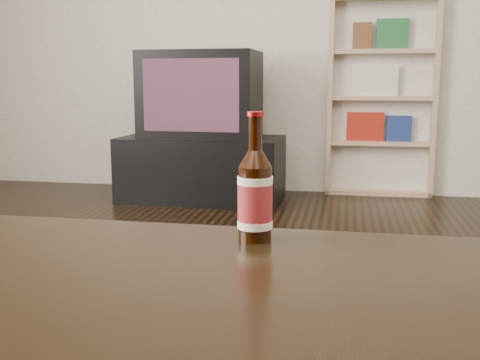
% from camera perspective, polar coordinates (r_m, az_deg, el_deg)
% --- Properties ---
extents(wall_back, '(5.00, 0.02, 2.70)m').
position_cam_1_polar(wall_back, '(4.17, 5.75, 17.46)').
color(wall_back, '#B2AD9E').
rests_on(wall_back, ground).
extents(tv_stand, '(1.10, 0.57, 0.43)m').
position_cam_1_polar(tv_stand, '(3.84, -3.89, 1.17)').
color(tv_stand, black).
rests_on(tv_stand, floor).
extents(tv, '(0.77, 0.50, 0.57)m').
position_cam_1_polar(tv, '(3.80, -3.99, 8.66)').
color(tv, black).
rests_on(tv, tv_stand).
extents(bookshelf, '(0.75, 0.35, 1.38)m').
position_cam_1_polar(bookshelf, '(4.22, 13.95, 8.53)').
color(bookshelf, tan).
rests_on(bookshelf, floor).
extents(coffee_table, '(1.32, 0.77, 0.50)m').
position_cam_1_polar(coffee_table, '(0.91, -9.45, -14.61)').
color(coffee_table, black).
rests_on(coffee_table, floor).
extents(beer_bottle, '(0.08, 0.08, 0.25)m').
position_cam_1_polar(beer_bottle, '(1.10, 1.54, -1.61)').
color(beer_bottle, black).
rests_on(beer_bottle, coffee_table).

